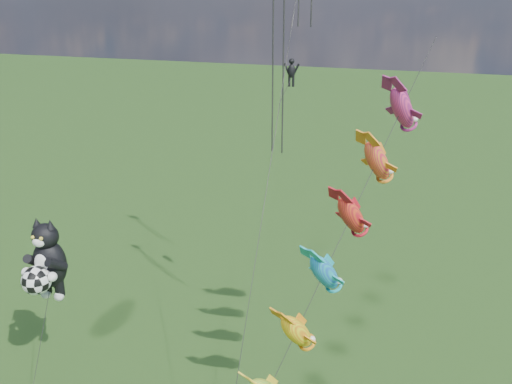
% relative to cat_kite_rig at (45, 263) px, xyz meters
% --- Properties ---
extents(cat_kite_rig, '(2.17, 3.93, 9.84)m').
position_rel_cat_kite_rig_xyz_m(cat_kite_rig, '(0.00, 0.00, 0.00)').
color(cat_kite_rig, brown).
rests_on(cat_kite_rig, ground).
extents(fish_windsock_rig, '(7.02, 14.44, 19.13)m').
position_rel_cat_kite_rig_xyz_m(fish_windsock_rig, '(15.63, 0.15, 3.37)').
color(fish_windsock_rig, brown).
rests_on(fish_windsock_rig, ground).
extents(parafoil_rig, '(2.19, 17.50, 27.60)m').
position_rel_cat_kite_rig_xyz_m(parafoil_rig, '(11.45, 6.95, 11.60)').
color(parafoil_rig, brown).
rests_on(parafoil_rig, ground).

